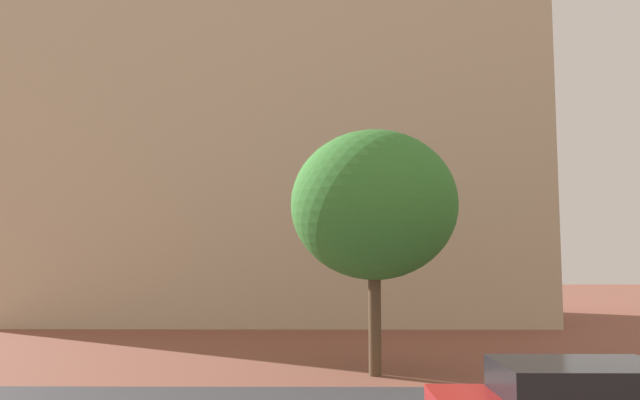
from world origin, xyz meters
The scene contains 2 objects.
landmark_building centered at (-1.62, 28.88, 12.25)m, with size 24.36×10.48×40.71m.
tree_curb_far centered at (1.69, 13.80, 4.23)m, with size 4.21×4.21×6.13m.
Camera 1 is at (0.45, -1.90, 2.86)m, focal length 34.95 mm.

